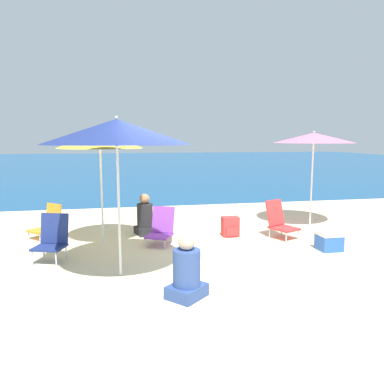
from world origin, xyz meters
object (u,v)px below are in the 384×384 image
at_px(beach_chair_orange, 48,223).
at_px(person_seated_far, 145,218).
at_px(beach_chair_purple, 161,227).
at_px(beach_chair_navy, 52,237).
at_px(beach_umbrella_pink, 314,138).
at_px(beach_chair_red, 280,221).
at_px(beach_umbrella_yellow, 100,140).
at_px(person_seated_near, 187,272).
at_px(seagull, 48,221).
at_px(cooler_box, 329,241).
at_px(beach_umbrella_navy, 117,132).
at_px(backpack_red, 230,227).

distance_m(beach_chair_orange, person_seated_far, 1.94).
distance_m(beach_chair_purple, beach_chair_navy, 1.95).
relative_size(beach_umbrella_pink, person_seated_far, 2.50).
bearing_deg(beach_chair_orange, beach_chair_red, 32.57).
relative_size(beach_umbrella_yellow, beach_chair_orange, 3.11).
relative_size(beach_chair_red, person_seated_near, 0.89).
distance_m(beach_chair_red, seagull, 5.11).
bearing_deg(beach_chair_red, beach_chair_navy, 164.58).
bearing_deg(cooler_box, beach_chair_purple, 161.43).
bearing_deg(beach_umbrella_navy, cooler_box, 8.42).
bearing_deg(person_seated_near, beach_chair_navy, -176.69).
height_order(beach_umbrella_yellow, cooler_box, beach_umbrella_yellow).
distance_m(beach_umbrella_navy, beach_chair_navy, 2.20).
height_order(beach_umbrella_navy, beach_chair_purple, beach_umbrella_navy).
distance_m(beach_chair_red, backpack_red, 1.00).
distance_m(beach_chair_red, cooler_box, 1.13).
relative_size(beach_chair_orange, beach_chair_red, 0.94).
bearing_deg(beach_umbrella_navy, seagull, 115.30).
height_order(person_seated_far, seagull, person_seated_far).
relative_size(beach_umbrella_yellow, cooler_box, 5.41).
bearing_deg(seagull, person_seated_far, -27.22).
bearing_deg(person_seated_near, beach_chair_red, 94.12).
xyz_separation_m(beach_umbrella_pink, beach_umbrella_navy, (-4.31, -2.40, 0.08)).
bearing_deg(cooler_box, backpack_red, 139.29).
xyz_separation_m(beach_chair_navy, backpack_red, (3.30, 0.90, -0.19)).
height_order(beach_chair_navy, person_seated_near, person_seated_near).
bearing_deg(backpack_red, beach_chair_navy, -164.79).
bearing_deg(beach_chair_orange, beach_umbrella_pink, 43.31).
distance_m(beach_umbrella_pink, person_seated_near, 5.12).
xyz_separation_m(beach_umbrella_pink, backpack_red, (-2.10, -0.61, -1.79)).
height_order(beach_umbrella_yellow, beach_chair_navy, beach_umbrella_yellow).
relative_size(beach_umbrella_pink, beach_umbrella_yellow, 0.99).
relative_size(beach_chair_purple, person_seated_far, 0.81).
height_order(beach_chair_red, seagull, beach_chair_red).
height_order(beach_umbrella_yellow, person_seated_far, beach_umbrella_yellow).
height_order(beach_chair_orange, person_seated_far, person_seated_far).
xyz_separation_m(beach_chair_orange, beach_chair_purple, (2.19, -0.95, 0.03)).
xyz_separation_m(beach_chair_purple, person_seated_far, (-0.25, 0.77, 0.03)).
distance_m(beach_chair_red, beach_chair_navy, 4.30).
distance_m(beach_umbrella_pink, cooler_box, 2.68).
height_order(person_seated_near, backpack_red, person_seated_near).
xyz_separation_m(beach_chair_red, seagull, (-4.76, 1.83, -0.20)).
xyz_separation_m(beach_chair_orange, beach_chair_navy, (0.33, -1.57, 0.10)).
xyz_separation_m(beach_umbrella_yellow, person_seated_near, (1.12, -2.65, -1.63)).
bearing_deg(beach_chair_purple, beach_umbrella_pink, 41.03).
height_order(beach_chair_orange, beach_chair_red, beach_chair_red).
relative_size(person_seated_near, backpack_red, 2.08).
height_order(beach_umbrella_pink, beach_chair_purple, beach_umbrella_pink).
bearing_deg(beach_umbrella_navy, person_seated_far, 77.29).
distance_m(person_seated_far, backpack_red, 1.77).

